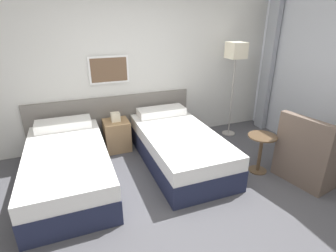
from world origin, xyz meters
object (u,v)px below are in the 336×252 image
at_px(nightstand, 117,135).
at_px(armchair, 313,157).
at_px(bed_near_window, 178,146).
at_px(floor_lamp, 236,56).
at_px(side_table, 261,147).
at_px(bed_near_door, 68,166).

xyz_separation_m(nightstand, armchair, (2.38, -1.82, 0.03)).
relative_size(bed_near_window, floor_lamp, 1.19).
bearing_deg(nightstand, side_table, -38.88).
relative_size(nightstand, armchair, 0.68).
distance_m(bed_near_door, armchair, 3.35).
distance_m(bed_near_window, side_table, 1.20).
relative_size(floor_lamp, side_table, 3.00).
height_order(side_table, armchair, armchair).
bearing_deg(bed_near_window, floor_lamp, 25.00).
distance_m(side_table, armchair, 0.71).
relative_size(nightstand, floor_lamp, 0.38).
relative_size(bed_near_window, nightstand, 3.12).
bearing_deg(nightstand, bed_near_window, -43.50).
relative_size(side_table, armchair, 0.59).
distance_m(bed_near_window, armchair, 1.90).
xyz_separation_m(bed_near_window, side_table, (0.98, -0.68, 0.13)).
distance_m(bed_near_window, nightstand, 1.10).
height_order(nightstand, floor_lamp, floor_lamp).
xyz_separation_m(nightstand, floor_lamp, (2.13, -0.14, 1.21)).
bearing_deg(nightstand, floor_lamp, -3.74).
distance_m(bed_near_door, floor_lamp, 3.23).
bearing_deg(side_table, floor_lamp, 75.05).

